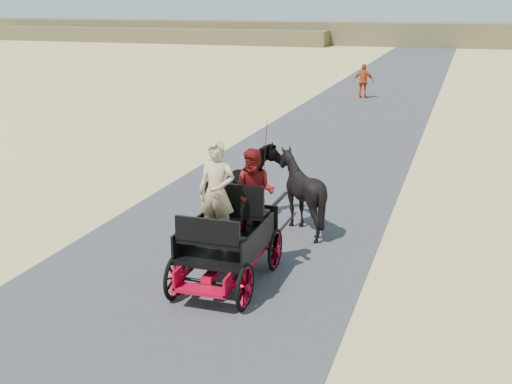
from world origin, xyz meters
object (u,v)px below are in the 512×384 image
(horse_left, at_px, (252,188))
(horse_right, at_px, (301,192))
(carriage, at_px, (228,263))
(pedestrian, at_px, (364,81))

(horse_left, distance_m, horse_right, 1.10)
(horse_right, bearing_deg, horse_left, 0.00)
(horse_left, relative_size, horse_right, 1.18)
(carriage, relative_size, horse_right, 1.41)
(horse_left, bearing_deg, horse_right, -180.00)
(carriage, xyz_separation_m, horse_right, (0.55, 3.00, 0.49))
(carriage, height_order, horse_right, horse_right)
(carriage, height_order, horse_left, horse_left)
(carriage, distance_m, horse_left, 3.09)
(horse_right, distance_m, pedestrian, 19.68)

